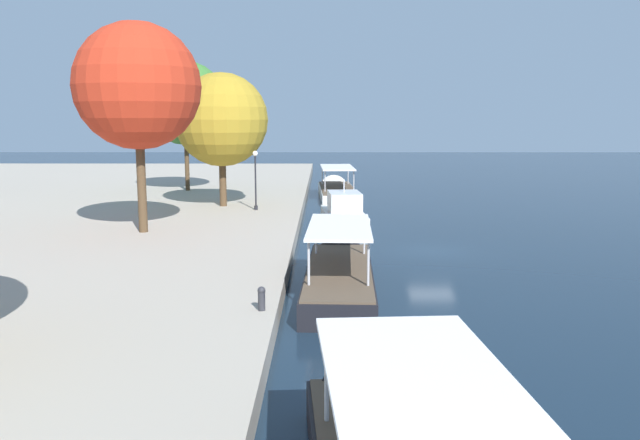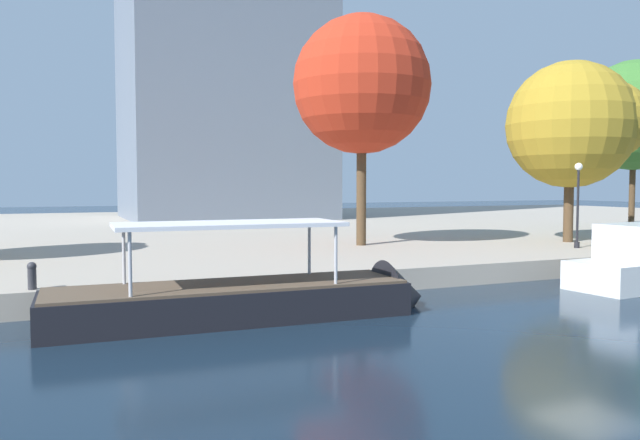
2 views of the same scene
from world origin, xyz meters
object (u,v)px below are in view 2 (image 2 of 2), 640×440
object	(u,v)px
mooring_bollard_0	(32,275)
tree_1	(576,124)
tree_2	(633,118)
tree_3	(361,83)
tour_boat_1	(261,304)
lamp_post	(578,197)

from	to	relation	value
mooring_bollard_0	tree_1	distance (m)	28.39
mooring_bollard_0	tree_2	bearing A→B (deg)	15.71
tree_2	tree_3	distance (m)	22.58
tour_boat_1	mooring_bollard_0	bearing A→B (deg)	158.06
mooring_bollard_0	tour_boat_1	bearing A→B (deg)	-24.04
tree_1	mooring_bollard_0	bearing A→B (deg)	-168.83
tour_boat_1	mooring_bollard_0	size ratio (longest dim) A/B	14.20
lamp_post	tree_2	world-z (taller)	tree_2
tree_1	tree_2	bearing A→B (deg)	26.39
tour_boat_1	tree_1	bearing A→B (deg)	23.55
mooring_bollard_0	tree_2	distance (m)	39.98
tree_2	tree_3	bearing A→B (deg)	-173.71
lamp_post	tree_3	bearing A→B (deg)	150.17
mooring_bollard_0	tree_3	bearing A→B (deg)	27.94
tree_2	tree_3	world-z (taller)	tree_3
tour_boat_1	tree_1	distance (m)	23.47
lamp_post	tree_3	size ratio (longest dim) A/B	0.36
tour_boat_1	tree_2	bearing A→B (deg)	25.26
tour_boat_1	tree_3	distance (m)	16.76
lamp_post	tree_1	bearing A→B (deg)	47.07
tour_boat_1	tree_3	world-z (taller)	tree_3
mooring_bollard_0	lamp_post	world-z (taller)	lamp_post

